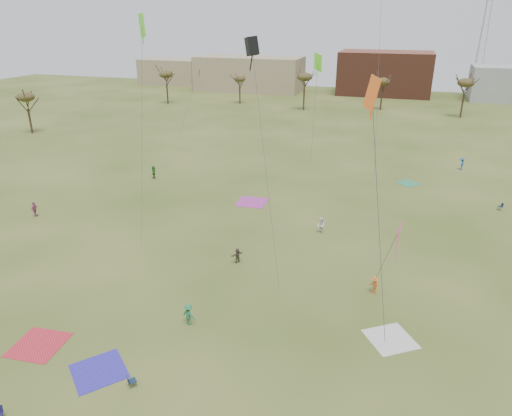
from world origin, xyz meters
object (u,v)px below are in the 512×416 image
(camp_chair_center, at_px, (132,383))
(camp_chair_right, at_px, (500,208))
(flyer_near_center, at_px, (189,314))
(radio_tower, at_px, (485,25))

(camp_chair_center, distance_m, camp_chair_right, 46.85)
(camp_chair_right, bearing_deg, flyer_near_center, -54.58)
(camp_chair_right, height_order, radio_tower, radio_tower)
(camp_chair_center, bearing_deg, radio_tower, -63.22)
(radio_tower, bearing_deg, camp_chair_center, -103.99)
(flyer_near_center, distance_m, radio_tower, 129.08)
(flyer_near_center, bearing_deg, camp_chair_center, 99.17)
(radio_tower, bearing_deg, camp_chair_right, -93.72)
(flyer_near_center, xyz_separation_m, camp_chair_center, (-0.67, -6.92, -0.59))
(flyer_near_center, relative_size, camp_chair_right, 1.96)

